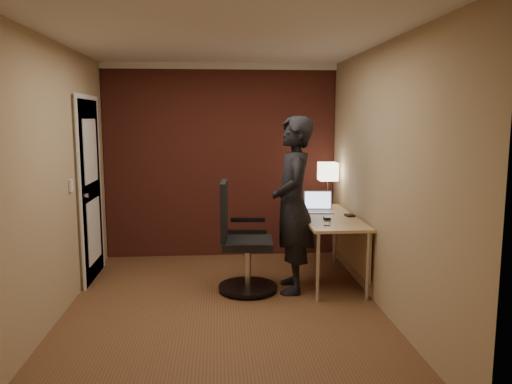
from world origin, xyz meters
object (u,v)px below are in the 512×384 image
(desk, at_px, (334,227))
(laptop, at_px, (318,206))
(person, at_px, (293,205))
(desk_lamp, at_px, (328,172))
(phone, at_px, (327,224))
(wallet, at_px, (350,215))
(mouse, at_px, (327,218))
(office_chair, at_px, (241,245))

(desk, xyz_separation_m, laptop, (-0.13, 0.28, 0.19))
(laptop, xyz_separation_m, person, (-0.39, -0.61, 0.12))
(desk_lamp, height_order, phone, desk_lamp)
(laptop, bearing_deg, phone, -94.40)
(wallet, relative_size, person, 0.06)
(mouse, bearing_deg, laptop, 88.09)
(desk_lamp, bearing_deg, phone, -102.48)
(office_chair, bearing_deg, mouse, 6.49)
(desk_lamp, bearing_deg, laptop, -116.44)
(wallet, distance_m, person, 0.76)
(office_chair, bearing_deg, phone, -9.46)
(office_chair, height_order, person, person)
(mouse, height_order, wallet, mouse)
(office_chair, bearing_deg, desk_lamp, 41.38)
(mouse, bearing_deg, phone, -103.04)
(mouse, distance_m, person, 0.44)
(mouse, height_order, phone, mouse)
(desk_lamp, xyz_separation_m, mouse, (-0.20, -0.89, -0.40))
(desk_lamp, xyz_separation_m, phone, (-0.25, -1.14, -0.41))
(office_chair, distance_m, person, 0.68)
(desk_lamp, relative_size, person, 0.29)
(desk, distance_m, laptop, 0.36)
(desk, distance_m, office_chair, 1.12)
(desk_lamp, distance_m, laptop, 0.56)
(mouse, relative_size, phone, 0.87)
(mouse, distance_m, office_chair, 0.97)
(laptop, height_order, person, person)
(wallet, bearing_deg, mouse, -150.28)
(mouse, xyz_separation_m, wallet, (0.29, 0.17, -0.01))
(person, bearing_deg, desk_lamp, 153.54)
(phone, bearing_deg, laptop, 104.07)
(person, bearing_deg, wallet, 116.23)
(phone, relative_size, office_chair, 0.10)
(wallet, bearing_deg, person, -157.75)
(laptop, bearing_deg, desk, -64.67)
(laptop, distance_m, person, 0.73)
(mouse, bearing_deg, person, -165.34)
(desk_lamp, relative_size, phone, 4.65)
(wallet, bearing_deg, phone, -129.54)
(mouse, distance_m, phone, 0.26)
(desk_lamp, distance_m, person, 1.18)
(desk, relative_size, mouse, 15.00)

